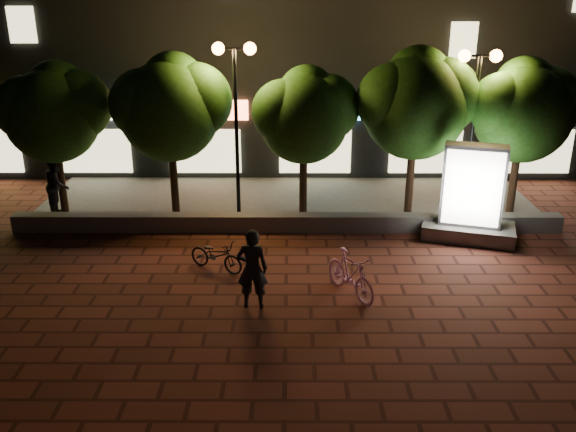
{
  "coord_description": "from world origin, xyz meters",
  "views": [
    {
      "loc": [
        0.09,
        -12.78,
        6.81
      ],
      "look_at": [
        0.04,
        1.5,
        1.4
      ],
      "focal_mm": 38.4,
      "sensor_mm": 36.0,
      "label": 1
    }
  ],
  "objects_px": {
    "tree_right": "(417,100)",
    "pedestrian": "(57,185)",
    "tree_far_left": "(54,109)",
    "street_lamp_right": "(476,91)",
    "tree_left": "(171,104)",
    "rider": "(252,269)",
    "scooter_parked": "(216,255)",
    "ad_kiosk": "(471,202)",
    "scooter_pink": "(350,274)",
    "tree_mid": "(305,112)",
    "street_lamp_left": "(235,86)",
    "tree_far_right": "(524,107)"
  },
  "relations": [
    {
      "from": "tree_left",
      "to": "street_lamp_right",
      "type": "bearing_deg",
      "value": -1.68
    },
    {
      "from": "tree_right",
      "to": "rider",
      "type": "xyz_separation_m",
      "value": [
        -4.59,
        -6.01,
        -2.63
      ]
    },
    {
      "from": "tree_right",
      "to": "tree_far_right",
      "type": "distance_m",
      "value": 3.2
    },
    {
      "from": "tree_far_left",
      "to": "street_lamp_right",
      "type": "relative_size",
      "value": 0.93
    },
    {
      "from": "tree_far_left",
      "to": "ad_kiosk",
      "type": "distance_m",
      "value": 12.46
    },
    {
      "from": "street_lamp_right",
      "to": "scooter_pink",
      "type": "height_order",
      "value": "street_lamp_right"
    },
    {
      "from": "ad_kiosk",
      "to": "scooter_pink",
      "type": "xyz_separation_m",
      "value": [
        -3.67,
        -3.46,
        -0.56
      ]
    },
    {
      "from": "tree_far_left",
      "to": "tree_right",
      "type": "height_order",
      "value": "tree_right"
    },
    {
      "from": "rider",
      "to": "scooter_parked",
      "type": "xyz_separation_m",
      "value": [
        -1.03,
        1.89,
        -0.53
      ]
    },
    {
      "from": "tree_right",
      "to": "rider",
      "type": "distance_m",
      "value": 8.01
    },
    {
      "from": "tree_far_left",
      "to": "tree_right",
      "type": "relative_size",
      "value": 0.91
    },
    {
      "from": "tree_mid",
      "to": "scooter_parked",
      "type": "bearing_deg",
      "value": -119.31
    },
    {
      "from": "street_lamp_left",
      "to": "street_lamp_right",
      "type": "xyz_separation_m",
      "value": [
        7.0,
        0.0,
        -0.13
      ]
    },
    {
      "from": "tree_left",
      "to": "scooter_pink",
      "type": "bearing_deg",
      "value": -48.05
    },
    {
      "from": "tree_right",
      "to": "rider",
      "type": "bearing_deg",
      "value": -127.37
    },
    {
      "from": "tree_mid",
      "to": "tree_right",
      "type": "height_order",
      "value": "tree_right"
    },
    {
      "from": "street_lamp_right",
      "to": "rider",
      "type": "distance_m",
      "value": 8.98
    },
    {
      "from": "street_lamp_left",
      "to": "scooter_pink",
      "type": "height_order",
      "value": "street_lamp_left"
    },
    {
      "from": "street_lamp_right",
      "to": "scooter_pink",
      "type": "xyz_separation_m",
      "value": [
        -4.01,
        -5.22,
        -3.35
      ]
    },
    {
      "from": "tree_far_left",
      "to": "rider",
      "type": "height_order",
      "value": "tree_far_left"
    },
    {
      "from": "tree_left",
      "to": "tree_mid",
      "type": "distance_m",
      "value": 4.0
    },
    {
      "from": "tree_far_left",
      "to": "tree_far_right",
      "type": "height_order",
      "value": "tree_far_right"
    },
    {
      "from": "street_lamp_right",
      "to": "ad_kiosk",
      "type": "xyz_separation_m",
      "value": [
        -0.35,
        -1.76,
        -2.79
      ]
    },
    {
      "from": "tree_left",
      "to": "tree_right",
      "type": "xyz_separation_m",
      "value": [
        7.3,
        0.0,
        0.12
      ]
    },
    {
      "from": "street_lamp_left",
      "to": "scooter_parked",
      "type": "distance_m",
      "value": 5.3
    },
    {
      "from": "street_lamp_left",
      "to": "ad_kiosk",
      "type": "distance_m",
      "value": 7.48
    },
    {
      "from": "tree_mid",
      "to": "pedestrian",
      "type": "bearing_deg",
      "value": -177.98
    },
    {
      "from": "ad_kiosk",
      "to": "scooter_parked",
      "type": "distance_m",
      "value": 7.26
    },
    {
      "from": "tree_far_left",
      "to": "pedestrian",
      "type": "bearing_deg",
      "value": -111.36
    },
    {
      "from": "pedestrian",
      "to": "tree_far_right",
      "type": "bearing_deg",
      "value": -97.1
    },
    {
      "from": "tree_right",
      "to": "scooter_pink",
      "type": "xyz_separation_m",
      "value": [
        -2.37,
        -5.49,
        -3.02
      ]
    },
    {
      "from": "tree_far_right",
      "to": "scooter_pink",
      "type": "height_order",
      "value": "tree_far_right"
    },
    {
      "from": "tree_right",
      "to": "pedestrian",
      "type": "bearing_deg",
      "value": -178.59
    },
    {
      "from": "rider",
      "to": "scooter_parked",
      "type": "height_order",
      "value": "rider"
    },
    {
      "from": "scooter_parked",
      "to": "tree_far_left",
      "type": "bearing_deg",
      "value": 80.87
    },
    {
      "from": "tree_left",
      "to": "tree_mid",
      "type": "height_order",
      "value": "tree_left"
    },
    {
      "from": "tree_far_right",
      "to": "ad_kiosk",
      "type": "xyz_separation_m",
      "value": [
        -1.9,
        -2.03,
        -2.26
      ]
    },
    {
      "from": "street_lamp_right",
      "to": "scooter_parked",
      "type": "height_order",
      "value": "street_lamp_right"
    },
    {
      "from": "tree_far_right",
      "to": "rider",
      "type": "distance_m",
      "value": 10.14
    },
    {
      "from": "street_lamp_left",
      "to": "ad_kiosk",
      "type": "height_order",
      "value": "street_lamp_left"
    },
    {
      "from": "tree_left",
      "to": "pedestrian",
      "type": "height_order",
      "value": "tree_left"
    },
    {
      "from": "tree_mid",
      "to": "tree_right",
      "type": "xyz_separation_m",
      "value": [
        3.31,
        0.0,
        0.35
      ]
    },
    {
      "from": "tree_far_left",
      "to": "street_lamp_right",
      "type": "distance_m",
      "value": 12.47
    },
    {
      "from": "tree_mid",
      "to": "scooter_parked",
      "type": "distance_m",
      "value": 5.5
    },
    {
      "from": "tree_right",
      "to": "street_lamp_right",
      "type": "relative_size",
      "value": 1.02
    },
    {
      "from": "tree_mid",
      "to": "street_lamp_left",
      "type": "relative_size",
      "value": 0.87
    },
    {
      "from": "tree_right",
      "to": "scooter_parked",
      "type": "xyz_separation_m",
      "value": [
        -5.62,
        -4.12,
        -3.16
      ]
    },
    {
      "from": "ad_kiosk",
      "to": "scooter_parked",
      "type": "xyz_separation_m",
      "value": [
        -6.92,
        -2.1,
        -0.7
      ]
    },
    {
      "from": "tree_left",
      "to": "street_lamp_right",
      "type": "relative_size",
      "value": 0.98
    },
    {
      "from": "tree_left",
      "to": "street_lamp_left",
      "type": "relative_size",
      "value": 0.94
    }
  ]
}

